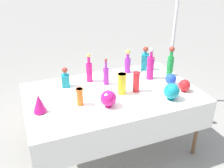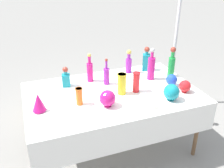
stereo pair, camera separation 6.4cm
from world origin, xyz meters
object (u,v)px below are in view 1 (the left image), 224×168
at_px(slender_vase_1, 136,81).
at_px(canopy_pole, 173,41).
at_px(square_decanter_0, 66,79).
at_px(square_decanter_1, 145,60).
at_px(tall_bottle_3, 106,75).
at_px(slender_vase_0, 122,83).
at_px(round_bowl_1, 184,85).
at_px(round_bowl_3, 172,91).
at_px(tall_bottle_4, 170,63).
at_px(tall_bottle_2, 128,63).
at_px(round_bowl_2, 171,79).
at_px(slender_vase_2, 80,96).
at_px(round_bowl_0, 108,98).
at_px(tall_bottle_1, 89,71).
at_px(tall_bottle_0, 150,67).
at_px(cardboard_box_behind_left, 53,98).
at_px(fluted_vase_0, 39,103).

height_order(slender_vase_1, canopy_pole, canopy_pole).
distance_m(square_decanter_0, square_decanter_1, 1.09).
height_order(tall_bottle_3, slender_vase_0, tall_bottle_3).
bearing_deg(tall_bottle_3, round_bowl_1, -33.09).
height_order(slender_vase_1, round_bowl_3, slender_vase_1).
xyz_separation_m(tall_bottle_3, tall_bottle_4, (0.84, -0.06, 0.05)).
xyz_separation_m(tall_bottle_2, slender_vase_1, (-0.13, -0.51, -0.01)).
relative_size(tall_bottle_3, tall_bottle_4, 0.84).
bearing_deg(tall_bottle_2, round_bowl_2, -58.48).
relative_size(slender_vase_2, round_bowl_3, 1.03).
distance_m(square_decanter_1, round_bowl_0, 1.05).
xyz_separation_m(slender_vase_2, round_bowl_2, (1.11, 0.05, -0.03)).
xyz_separation_m(tall_bottle_1, canopy_pole, (1.37, 0.30, 0.12)).
height_order(tall_bottle_1, tall_bottle_4, tall_bottle_4).
xyz_separation_m(tall_bottle_3, slender_vase_2, (-0.41, -0.34, -0.02)).
height_order(square_decanter_1, round_bowl_3, square_decanter_1).
xyz_separation_m(tall_bottle_0, tall_bottle_4, (0.28, -0.01, 0.01)).
height_order(square_decanter_0, canopy_pole, canopy_pole).
height_order(tall_bottle_2, cardboard_box_behind_left, tall_bottle_2).
bearing_deg(fluted_vase_0, round_bowl_1, -5.62).
bearing_deg(tall_bottle_3, slender_vase_1, -49.83).
xyz_separation_m(square_decanter_0, slender_vase_2, (0.05, -0.46, -0.00)).
xyz_separation_m(tall_bottle_0, tall_bottle_3, (-0.56, 0.06, -0.04)).
relative_size(slender_vase_2, canopy_pole, 0.07).
bearing_deg(round_bowl_2, tall_bottle_0, 120.18).
relative_size(tall_bottle_2, canopy_pole, 0.12).
height_order(tall_bottle_0, round_bowl_0, tall_bottle_0).
height_order(square_decanter_0, round_bowl_0, square_decanter_0).
relative_size(fluted_vase_0, round_bowl_1, 1.37).
xyz_separation_m(slender_vase_1, round_bowl_2, (0.45, -0.01, -0.05)).
bearing_deg(round_bowl_2, tall_bottle_4, 59.56).
relative_size(slender_vase_0, round_bowl_0, 1.38).
xyz_separation_m(square_decanter_1, round_bowl_1, (0.12, -0.71, -0.07)).
bearing_deg(slender_vase_1, fluted_vase_0, -177.67).
distance_m(tall_bottle_1, square_decanter_1, 0.79).
height_order(square_decanter_0, slender_vase_1, square_decanter_0).
xyz_separation_m(tall_bottle_1, round_bowl_2, (0.86, -0.44, -0.07)).
bearing_deg(tall_bottle_3, tall_bottle_0, -5.75).
height_order(tall_bottle_1, cardboard_box_behind_left, tall_bottle_1).
relative_size(tall_bottle_2, slender_vase_2, 1.70).
distance_m(tall_bottle_0, slender_vase_0, 0.53).
bearing_deg(slender_vase_1, tall_bottle_0, 37.35).
distance_m(tall_bottle_0, fluted_vase_0, 1.40).
distance_m(tall_bottle_1, square_decanter_0, 0.30).
bearing_deg(tall_bottle_1, square_decanter_0, -173.62).
relative_size(tall_bottle_0, slender_vase_0, 1.69).
bearing_deg(square_decanter_1, tall_bottle_4, -53.44).
relative_size(tall_bottle_0, round_bowl_3, 2.25).
bearing_deg(round_bowl_3, square_decanter_0, 144.35).
relative_size(tall_bottle_2, round_bowl_3, 1.75).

